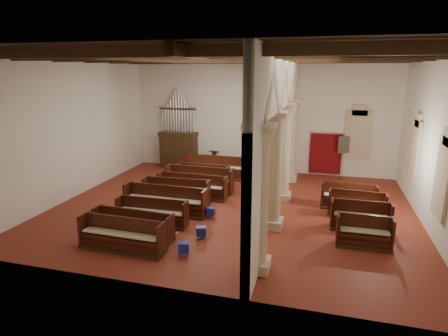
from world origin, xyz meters
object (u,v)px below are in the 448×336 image
at_px(lectern, 214,161).
at_px(processional_banner, 342,164).
at_px(pipe_organ, 179,143).
at_px(aisle_pew_0, 364,236).
at_px(nave_pew_0, 122,240).

height_order(lectern, processional_banner, processional_banner).
relative_size(pipe_organ, aisle_pew_0, 2.63).
distance_m(processional_banner, nave_pew_0, 11.91).
xyz_separation_m(lectern, processional_banner, (6.75, -0.10, 0.33)).
bearing_deg(pipe_organ, nave_pew_0, -77.99).
relative_size(nave_pew_0, aisle_pew_0, 1.66).
bearing_deg(pipe_organ, aisle_pew_0, -39.76).
relative_size(pipe_organ, lectern, 3.90).
bearing_deg(lectern, pipe_organ, -177.46).
height_order(lectern, aisle_pew_0, lectern).
xyz_separation_m(processional_banner, aisle_pew_0, (0.45, -7.62, -0.46)).
distance_m(lectern, aisle_pew_0, 10.56).
height_order(processional_banner, aisle_pew_0, processional_banner).
xyz_separation_m(pipe_organ, processional_banner, (8.84, -0.11, -0.57)).
bearing_deg(lectern, nave_pew_0, -87.08).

